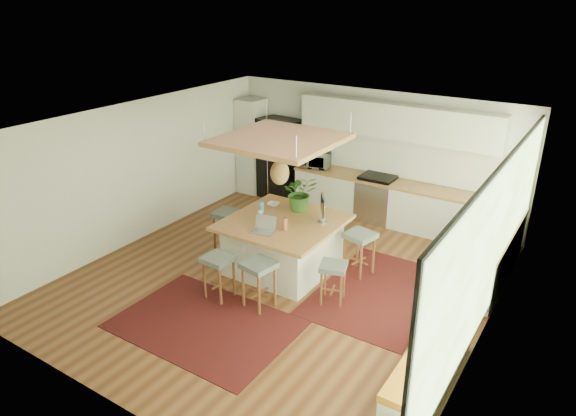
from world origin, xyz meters
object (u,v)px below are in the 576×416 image
Objects in this scene: stool_near_left at (219,277)px; microwave at (316,159)px; island at (283,245)px; stool_right_front at (333,282)px; stool_right_back at (359,255)px; monitor at (323,208)px; stool_left_side at (228,232)px; island_plant at (300,196)px; laptop at (263,226)px; stool_near_right at (259,286)px; fridge at (280,160)px.

microwave is at bearing 98.79° from stool_near_left.
island reaches higher than stool_right_front.
stool_right_back is 1.06m from monitor.
stool_near_left is 1.23× the size of microwave.
stool_right_back reaches higher than stool_near_left.
stool_near_left is at bearing -55.53° from stool_left_side.
island_plant is at bearing 20.33° from stool_left_side.
laptop is at bearing -92.55° from island.
microwave is (-2.18, 2.27, 0.77)m from stool_right_back.
microwave reaches higher than stool_right_back.
monitor is at bearing 43.82° from laptop.
stool_right_back is at bearing 92.67° from stool_right_front.
stool_near_right is 2.08m from stool_left_side.
stool_right_front is (1.23, -0.47, -0.11)m from island.
stool_left_side is 1.56× the size of monitor.
stool_right_back reaches higher than stool_right_front.
laptop is (-1.21, -1.13, 0.70)m from stool_right_back.
monitor is at bearing -70.31° from microwave.
monitor is 0.84× the size of microwave.
monitor is at bearing 29.68° from island.
microwave is at bearing 109.31° from island.
stool_near_left is 1.10× the size of island_plant.
stool_right_back is 1.45m from island_plant.
monitor is at bearing 128.95° from stool_right_front.
fridge reaches higher than stool_near_left.
fridge is 4.91× the size of laptop.
stool_near_left is at bearing -65.09° from monitor.
island is 0.92m from island_plant.
monitor is 0.75× the size of island_plant.
monitor is (0.25, 1.52, 0.83)m from stool_near_right.
monitor is 0.63m from island_plant.
stool_right_back reaches higher than stool_left_side.
island_plant reaches higher than stool_near_right.
stool_near_right is 0.99× the size of stool_left_side.
stool_near_right is 0.99× the size of stool_right_back.
stool_near_right is 1.15m from stool_right_front.
island_plant is (1.31, 0.48, 0.83)m from stool_left_side.
stool_near_right is at bearing -79.01° from island_plant.
stool_near_right is at bearing -45.35° from fridge.
island_plant reaches higher than stool_near_left.
stool_right_front is (0.90, 0.72, 0.00)m from stool_near_right.
stool_near_right is 1.16× the size of island_plant.
stool_near_left is at bearing -151.96° from stool_right_front.
laptop is at bearing -26.41° from stool_left_side.
stool_right_front is 1.33m from monitor.
island_plant reaches higher than laptop.
stool_left_side is at bearing 141.72° from laptop.
laptop reaches higher than stool_right_front.
stool_right_front is 2.60m from stool_left_side.
microwave is 2.49m from island_plant.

